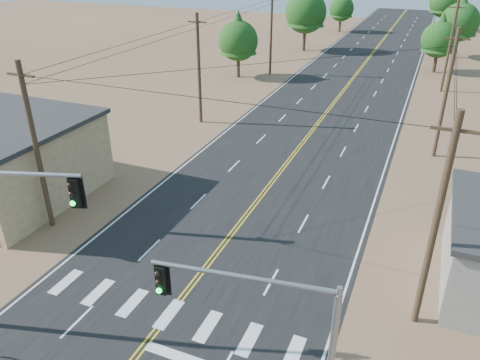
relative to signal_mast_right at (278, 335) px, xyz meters
The scene contains 13 objects.
road 26.88m from the signal_mast_right, 103.91° to the left, with size 15.00×200.00×0.02m, color black.
utility_pole_left_near 18.55m from the signal_mast_right, 155.46° to the left, with size 1.80×0.30×10.00m.
utility_pole_left_mid 32.43m from the signal_mast_right, 121.33° to the left, with size 1.80×0.30×10.00m.
utility_pole_left_far 50.60m from the signal_mast_right, 109.47° to the left, with size 1.80×0.30×10.00m.
utility_pole_right_near 8.75m from the signal_mast_right, 61.76° to the left, with size 1.80×0.30×10.00m.
utility_pole_right_mid 28.01m from the signal_mast_right, 81.51° to the left, with size 1.80×0.30×10.00m.
utility_pole_right_far 47.88m from the signal_mast_right, 85.04° to the left, with size 1.80×0.30×10.00m.
signal_mast_right is the anchor object (origin of this frame).
tree_left_near 49.12m from the signal_mast_right, 114.23° to the left, with size 4.92×4.92×8.20m.
tree_left_mid 66.32m from the signal_mast_right, 104.78° to the left, with size 6.33×6.33×10.55m.
tree_left_far 85.48m from the signal_mast_right, 100.35° to the left, with size 4.66×4.66×7.77m.
tree_right_near 57.14m from the signal_mast_right, 87.05° to the left, with size 4.61×4.61×7.68m.
tree_right_mid 67.94m from the signal_mast_right, 85.60° to the left, with size 5.54×5.54×9.23m.
Camera 1 is at (9.36, -5.92, 15.32)m, focal length 35.00 mm.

